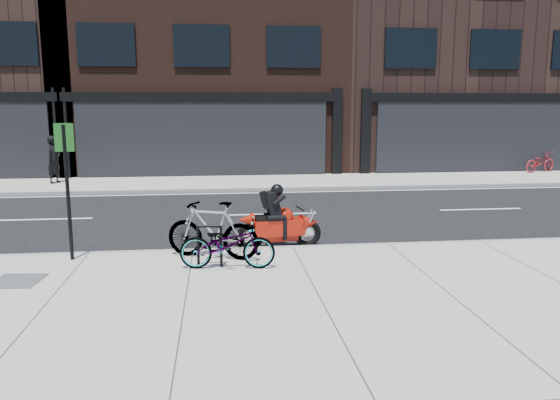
{
  "coord_description": "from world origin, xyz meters",
  "views": [
    {
      "loc": [
        -1.49,
        -12.6,
        3.0
      ],
      "look_at": [
        -0.13,
        -0.84,
        0.9
      ],
      "focal_mm": 35.0,
      "sensor_mm": 36.0,
      "label": 1
    }
  ],
  "objects": [
    {
      "name": "pedestrian",
      "position": [
        -7.4,
        7.98,
        0.99
      ],
      "size": [
        0.63,
        0.74,
        1.72
      ],
      "primitive_type": "imported",
      "rotation": [
        0.0,
        0.0,
        1.16
      ],
      "color": "black",
      "rests_on": "sidewalk_far"
    },
    {
      "name": "bicycle_far",
      "position": [
        12.08,
        8.96,
        0.56
      ],
      "size": [
        1.75,
        1.12,
        0.87
      ],
      "primitive_type": "imported",
      "rotation": [
        0.0,
        0.0,
        1.93
      ],
      "color": "maroon",
      "rests_on": "sidewalk_far"
    },
    {
      "name": "utility_grate",
      "position": [
        -4.79,
        -3.62,
        0.14
      ],
      "size": [
        0.82,
        0.82,
        0.02
      ],
      "primitive_type": "cube",
      "rotation": [
        0.0,
        0.0,
        -0.1
      ],
      "color": "#424244",
      "rests_on": "sidewalk_near"
    },
    {
      "name": "sidewalk_far",
      "position": [
        0.0,
        7.75,
        0.07
      ],
      "size": [
        60.0,
        3.5,
        0.13
      ],
      "primitive_type": "cube",
      "color": "gray",
      "rests_on": "ground"
    },
    {
      "name": "motorcycle",
      "position": [
        -0.16,
        -1.59,
        0.56
      ],
      "size": [
        1.84,
        0.58,
        1.38
      ],
      "rotation": [
        0.0,
        0.0,
        0.16
      ],
      "color": "black",
      "rests_on": "ground"
    },
    {
      "name": "ground",
      "position": [
        0.0,
        0.0,
        0.0
      ],
      "size": [
        120.0,
        120.0,
        0.0
      ],
      "primitive_type": "plane",
      "color": "black",
      "rests_on": "ground"
    },
    {
      "name": "sign_post",
      "position": [
        -4.21,
        -2.4,
        1.64
      ],
      "size": [
        0.34,
        0.07,
        2.52
      ],
      "rotation": [
        0.0,
        0.0,
        0.02
      ],
      "color": "black",
      "rests_on": "sidewalk_near"
    },
    {
      "name": "bicycle_rear",
      "position": [
        -1.6,
        -2.6,
        0.67
      ],
      "size": [
        1.87,
        1.15,
        1.09
      ],
      "primitive_type": "imported",
      "rotation": [
        0.0,
        0.0,
        4.33
      ],
      "color": "gray",
      "rests_on": "sidewalk_near"
    },
    {
      "name": "building_mideast",
      "position": [
        10.0,
        14.5,
        6.25
      ],
      "size": [
        12.0,
        10.0,
        12.5
      ],
      "primitive_type": "cube",
      "color": "black",
      "rests_on": "ground"
    },
    {
      "name": "building_center",
      "position": [
        -2.0,
        14.5,
        7.25
      ],
      "size": [
        12.0,
        10.0,
        14.5
      ],
      "primitive_type": "cube",
      "color": "black",
      "rests_on": "ground"
    },
    {
      "name": "sidewalk_near",
      "position": [
        0.0,
        -5.0,
        0.07
      ],
      "size": [
        60.0,
        6.0,
        0.13
      ],
      "primitive_type": "cube",
      "color": "gray",
      "rests_on": "ground"
    },
    {
      "name": "bicycle_front",
      "position": [
        -1.34,
        -3.29,
        0.57
      ],
      "size": [
        1.73,
        0.75,
        0.88
      ],
      "primitive_type": "imported",
      "rotation": [
        0.0,
        0.0,
        1.47
      ],
      "color": "gray",
      "rests_on": "sidewalk_near"
    },
    {
      "name": "bike_rack",
      "position": [
        -1.65,
        -3.14,
        0.58
      ],
      "size": [
        0.46,
        0.09,
        0.76
      ],
      "rotation": [
        0.0,
        0.0,
        -0.09
      ],
      "color": "black",
      "rests_on": "sidewalk_near"
    }
  ]
}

